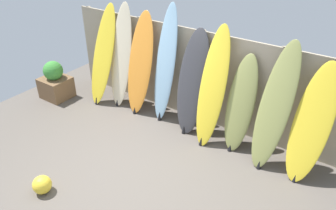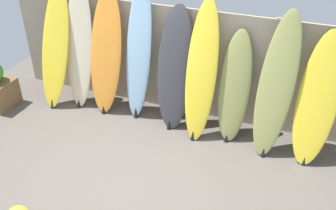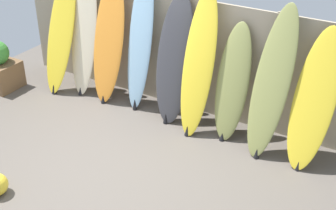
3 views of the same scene
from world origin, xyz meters
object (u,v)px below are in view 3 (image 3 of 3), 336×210
Objects in this scene: surfboard_orange_2 at (109,41)px; surfboard_charcoal_4 at (175,61)px; surfboard_yellow_8 at (314,101)px; surfboard_cream_1 at (84,33)px; surfboard_olive_6 at (233,83)px; surfboard_yellow_0 at (61,32)px; surfboard_olive_7 at (272,84)px; surfboard_yellow_5 at (198,65)px; surfboard_skyblue_3 at (140,41)px.

surfboard_charcoal_4 is at bearing 0.46° from surfboard_orange_2.
surfboard_yellow_8 is at bearing -2.11° from surfboard_charcoal_4.
surfboard_cream_1 is 2.66m from surfboard_olive_6.
surfboard_orange_2 is (0.92, 0.09, -0.00)m from surfboard_yellow_0.
surfboard_olive_6 is 0.82× the size of surfboard_olive_7.
surfboard_yellow_0 is at bearing -165.37° from surfboard_cream_1.
surfboard_charcoal_4 is 0.92× the size of surfboard_yellow_5.
surfboard_yellow_5 reaches higher than surfboard_charcoal_4.
surfboard_olive_7 is (2.16, -0.14, -0.11)m from surfboard_skyblue_3.
surfboard_orange_2 reaches higher than surfboard_olive_6.
surfboard_olive_6 is (2.65, -0.01, -0.22)m from surfboard_cream_1.
surfboard_orange_2 is at bearing -174.02° from surfboard_skyblue_3.
surfboard_orange_2 is 2.73m from surfboard_olive_7.
surfboard_orange_2 is 1.00× the size of surfboard_olive_7.
surfboard_skyblue_3 is 1.18× the size of surfboard_charcoal_4.
surfboard_yellow_5 reaches higher than surfboard_olive_7.
surfboard_olive_6 is at bearing -0.12° from surfboard_cream_1.
surfboard_orange_2 is 0.99× the size of surfboard_yellow_5.
surfboard_yellow_5 is at bearing -179.48° from surfboard_olive_7.
surfboard_cream_1 reaches higher than surfboard_yellow_5.
surfboard_yellow_5 reaches higher than surfboard_orange_2.
surfboard_yellow_5 is at bearing -8.02° from surfboard_skyblue_3.
surfboard_skyblue_3 reaches higher than surfboard_yellow_5.
surfboard_skyblue_3 is 2.74m from surfboard_yellow_8.
surfboard_cream_1 reaches higher than surfboard_charcoal_4.
surfboard_charcoal_4 is 0.94× the size of surfboard_olive_7.
surfboard_olive_7 is at bearing -9.15° from surfboard_olive_6.
surfboard_yellow_5 is 1.25× the size of surfboard_olive_6.
surfboard_skyblue_3 reaches higher than surfboard_yellow_0.
surfboard_orange_2 is 1.07× the size of surfboard_charcoal_4.
surfboard_yellow_0 is at bearing -174.31° from surfboard_orange_2.
surfboard_skyblue_3 is 1.11× the size of surfboard_olive_7.
surfboard_olive_6 is at bearing 0.27° from surfboard_orange_2.
surfboard_skyblue_3 reaches higher than surfboard_olive_7.
surfboard_charcoal_4 is 1.15× the size of surfboard_olive_6.
surfboard_olive_6 is (0.49, 0.10, -0.20)m from surfboard_yellow_5.
surfboard_cream_1 is (0.41, 0.11, 0.03)m from surfboard_yellow_0.
surfboard_yellow_5 is 1.08m from surfboard_olive_7.
surfboard_olive_6 is at bearing 170.85° from surfboard_olive_7.
surfboard_olive_7 reaches higher than surfboard_olive_6.
surfboard_yellow_8 is (3.80, -0.08, -0.15)m from surfboard_cream_1.
surfboard_orange_2 is at bearing -179.54° from surfboard_charcoal_4.
surfboard_cream_1 is at bearing 178.24° from surfboard_orange_2.
surfboard_skyblue_3 is 1.09× the size of surfboard_yellow_5.
surfboard_orange_2 is 0.90× the size of surfboard_skyblue_3.
surfboard_skyblue_3 is 1.10m from surfboard_yellow_5.
surfboard_cream_1 is at bearing 14.63° from surfboard_yellow_0.
surfboard_orange_2 is 3.29m from surfboard_yellow_8.
surfboard_skyblue_3 is (1.48, 0.15, 0.10)m from surfboard_yellow_0.
surfboard_olive_6 is (1.58, -0.05, -0.29)m from surfboard_skyblue_3.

